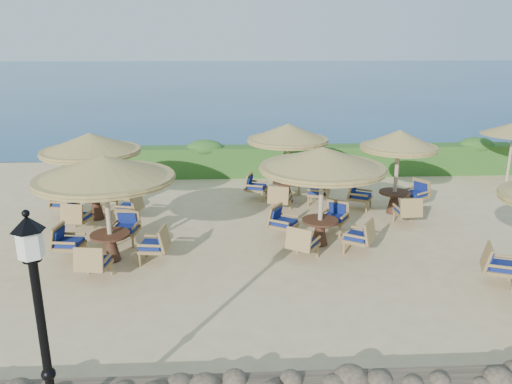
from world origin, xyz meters
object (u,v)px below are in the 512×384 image
cafe_set_4 (288,150)px  cafe_set_5 (398,158)px  cafe_set_0 (106,185)px  cafe_set_1 (322,175)px  cafe_set_3 (92,160)px  lamp_post (45,350)px

cafe_set_4 → cafe_set_5: same height
cafe_set_0 → cafe_set_5: size_ratio=1.20×
cafe_set_0 → cafe_set_4: 6.61m
cafe_set_0 → cafe_set_4: same height
cafe_set_1 → cafe_set_5: 3.68m
cafe_set_3 → cafe_set_4: (5.98, 1.42, -0.07)m
lamp_post → cafe_set_5: size_ratio=1.19×
cafe_set_4 → cafe_set_3: bearing=-166.6°
lamp_post → cafe_set_4: bearing=68.4°
cafe_set_5 → cafe_set_0: bearing=-158.7°
cafe_set_5 → cafe_set_3: bearing=-179.6°
lamp_post → cafe_set_4: 11.37m
cafe_set_0 → lamp_post: bearing=-83.8°
cafe_set_4 → cafe_set_1: bearing=-83.0°
cafe_set_3 → lamp_post: bearing=-78.9°
lamp_post → cafe_set_4: lamp_post is taller
cafe_set_1 → cafe_set_4: (-0.46, 3.77, -0.14)m
lamp_post → cafe_set_4: (4.19, 10.57, 0.24)m
cafe_set_3 → cafe_set_1: bearing=-20.0°
cafe_set_0 → cafe_set_3: (-1.13, 3.08, -0.08)m
cafe_set_3 → cafe_set_0: bearing=-69.8°
lamp_post → cafe_set_3: 9.32m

